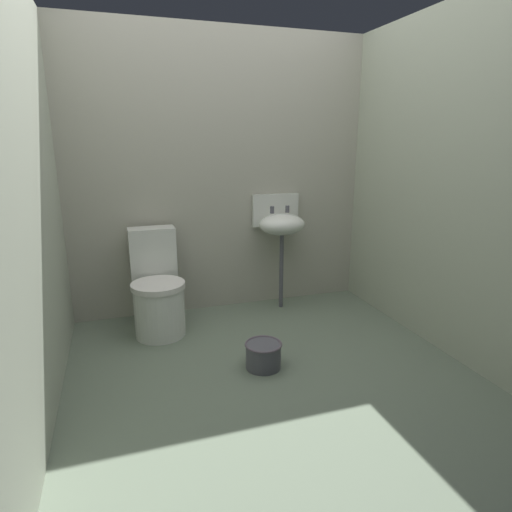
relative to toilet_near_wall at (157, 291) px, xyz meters
name	(u,v)px	position (x,y,z in m)	size (l,w,h in m)	color
ground_plane	(271,378)	(0.61, -0.88, -0.36)	(2.92, 2.85, 0.08)	#616E5C
wall_back	(221,175)	(0.61, 0.40, 0.84)	(2.92, 0.10, 2.32)	#A4A191
wall_left	(22,200)	(-0.70, -0.78, 0.84)	(0.10, 2.65, 2.32)	#A0A793
wall_right	(447,184)	(1.93, -0.78, 0.84)	(0.10, 2.65, 2.32)	#9CA48D
toilet_near_wall	(157,291)	(0.00, 0.00, 0.00)	(0.40, 0.59, 0.78)	silver
sink	(281,223)	(1.09, 0.19, 0.43)	(0.42, 0.35, 0.99)	#4C4C54
bucket	(263,355)	(0.59, -0.80, -0.23)	(0.25, 0.25, 0.17)	#4C4C54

